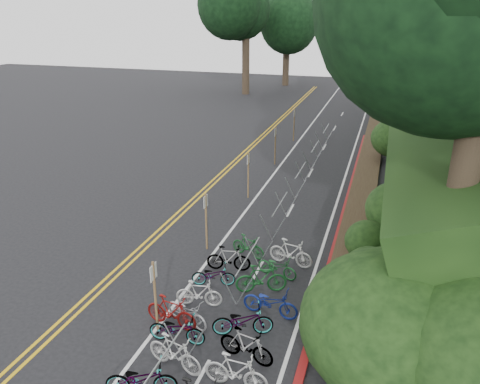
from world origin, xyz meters
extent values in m
plane|color=black|center=(0.00, 0.00, 0.00)|extent=(120.00, 120.00, 0.00)
cube|color=gold|center=(-2.15, 10.00, 0.00)|extent=(0.12, 80.00, 0.01)
cube|color=gold|center=(-1.85, 10.00, 0.00)|extent=(0.12, 80.00, 0.01)
cube|color=silver|center=(1.00, 10.00, 0.00)|extent=(0.12, 80.00, 0.01)
cube|color=silver|center=(5.20, 10.00, 0.00)|extent=(0.12, 80.00, 0.01)
cube|color=silver|center=(3.10, -2.00, 0.00)|extent=(0.10, 1.60, 0.01)
cube|color=silver|center=(3.10, 4.00, 0.00)|extent=(0.10, 1.60, 0.01)
cube|color=silver|center=(3.10, 10.00, 0.00)|extent=(0.10, 1.60, 0.01)
cube|color=silver|center=(3.10, 16.00, 0.00)|extent=(0.10, 1.60, 0.01)
cube|color=silver|center=(3.10, 22.00, 0.00)|extent=(0.10, 1.60, 0.01)
cube|color=silver|center=(3.10, 28.00, 0.00)|extent=(0.10, 1.60, 0.01)
cube|color=silver|center=(3.10, 34.00, 0.00)|extent=(0.10, 1.60, 0.01)
cube|color=maroon|center=(5.70, 12.00, 0.05)|extent=(0.25, 28.00, 0.10)
cube|color=#382819|center=(6.40, 22.00, 0.08)|extent=(1.40, 44.00, 0.16)
ellipsoid|color=#284C19|center=(7.20, 3.00, 1.04)|extent=(2.00, 2.80, 1.60)
ellipsoid|color=#284C19|center=(8.00, 8.00, 1.55)|extent=(2.60, 3.64, 2.08)
ellipsoid|color=#284C19|center=(9.20, 14.00, 1.99)|extent=(2.20, 3.08, 1.76)
ellipsoid|color=#284C19|center=(7.80, 20.00, 1.56)|extent=(3.00, 4.20, 2.40)
ellipsoid|color=#284C19|center=(8.50, 26.00, 1.73)|extent=(2.40, 3.36, 1.92)
ellipsoid|color=#284C19|center=(9.80, 30.00, 2.41)|extent=(2.80, 3.92, 2.24)
ellipsoid|color=#284C19|center=(7.00, 6.00, 0.90)|extent=(1.80, 2.52, 1.44)
ellipsoid|color=#284C19|center=(10.00, 18.00, 2.60)|extent=(3.20, 4.48, 2.56)
ellipsoid|color=black|center=(8.00, 0.50, 1.21)|extent=(5.28, 6.16, 3.52)
cylinder|color=#2D2319|center=(9.50, 3.00, 4.50)|extent=(0.85, 0.85, 6.60)
cylinder|color=#2D2319|center=(12.50, 28.00, 6.35)|extent=(0.88, 0.88, 7.11)
cylinder|color=#2D2319|center=(-9.00, 42.00, 3.30)|extent=(0.85, 0.85, 6.60)
ellipsoid|color=black|center=(-9.00, 42.00, 9.31)|extent=(9.03, 9.03, 8.57)
cylinder|color=#2D2319|center=(-6.00, 50.00, 3.05)|extent=(0.82, 0.82, 6.09)
ellipsoid|color=black|center=(-6.00, 50.00, 8.46)|extent=(7.90, 7.90, 7.50)
cylinder|color=#919398|center=(2.49, -3.09, 1.26)|extent=(0.05, 3.32, 0.05)
cylinder|color=#919398|center=(2.21, -1.53, 0.63)|extent=(0.63, 0.04, 1.24)
cylinder|color=#919398|center=(2.77, -1.53, 0.63)|extent=(0.63, 0.04, 1.24)
cylinder|color=#919398|center=(3.00, 3.00, 1.15)|extent=(0.05, 3.00, 0.05)
cylinder|color=#919398|center=(2.72, 1.60, 0.57)|extent=(0.58, 0.04, 1.13)
cylinder|color=#919398|center=(3.28, 1.60, 0.57)|extent=(0.58, 0.04, 1.13)
cylinder|color=#919398|center=(2.72, 4.40, 0.57)|extent=(0.58, 0.04, 1.13)
cylinder|color=#919398|center=(3.28, 4.40, 0.57)|extent=(0.58, 0.04, 1.13)
cylinder|color=#919398|center=(3.00, 8.00, 1.15)|extent=(0.05, 3.00, 0.05)
cylinder|color=#919398|center=(2.72, 6.60, 0.57)|extent=(0.58, 0.04, 1.13)
cylinder|color=#919398|center=(3.28, 6.60, 0.57)|extent=(0.58, 0.04, 1.13)
cylinder|color=#919398|center=(2.72, 9.40, 0.57)|extent=(0.58, 0.04, 1.13)
cylinder|color=#919398|center=(3.28, 9.40, 0.57)|extent=(0.58, 0.04, 1.13)
cylinder|color=#919398|center=(3.00, 13.00, 1.15)|extent=(0.05, 3.00, 0.05)
cylinder|color=#919398|center=(2.72, 11.60, 0.57)|extent=(0.58, 0.04, 1.13)
cylinder|color=#919398|center=(3.28, 11.60, 0.57)|extent=(0.58, 0.04, 1.13)
cylinder|color=#919398|center=(2.72, 14.40, 0.57)|extent=(0.58, 0.04, 1.13)
cylinder|color=#919398|center=(3.28, 14.40, 0.57)|extent=(0.58, 0.04, 1.13)
cylinder|color=#919398|center=(3.00, 18.00, 1.15)|extent=(0.05, 3.00, 0.05)
cylinder|color=#919398|center=(2.72, 16.60, 0.57)|extent=(0.58, 0.04, 1.13)
cylinder|color=#919398|center=(3.28, 16.60, 0.57)|extent=(0.58, 0.04, 1.13)
cylinder|color=#919398|center=(2.72, 19.40, 0.57)|extent=(0.58, 0.04, 1.13)
cylinder|color=#919398|center=(3.28, 19.40, 0.57)|extent=(0.58, 0.04, 1.13)
cylinder|color=#919398|center=(3.00, 23.00, 1.15)|extent=(0.05, 3.00, 0.05)
cylinder|color=#919398|center=(2.72, 21.60, 0.57)|extent=(0.58, 0.04, 1.13)
cylinder|color=#919398|center=(3.28, 21.60, 0.57)|extent=(0.58, 0.04, 1.13)
cylinder|color=#919398|center=(2.72, 24.40, 0.57)|extent=(0.58, 0.04, 1.13)
cylinder|color=#919398|center=(3.28, 24.40, 0.57)|extent=(0.58, 0.04, 1.13)
cylinder|color=brown|center=(1.05, -0.38, 1.21)|extent=(0.08, 0.08, 2.41)
cube|color=silver|center=(1.05, -0.38, 2.06)|extent=(0.02, 0.40, 0.50)
cylinder|color=brown|center=(0.60, 5.00, 1.25)|extent=(0.08, 0.08, 2.50)
cube|color=silver|center=(0.60, 5.00, 2.15)|extent=(0.02, 0.40, 0.50)
cylinder|color=brown|center=(0.60, 11.00, 1.25)|extent=(0.08, 0.08, 2.50)
cube|color=silver|center=(0.60, 11.00, 2.15)|extent=(0.02, 0.40, 0.50)
cylinder|color=brown|center=(0.60, 17.00, 1.25)|extent=(0.08, 0.08, 2.50)
cube|color=silver|center=(0.60, 17.00, 2.15)|extent=(0.02, 0.40, 0.50)
cylinder|color=brown|center=(0.60, 23.00, 1.25)|extent=(0.08, 0.08, 2.50)
cube|color=silver|center=(0.60, 23.00, 2.15)|extent=(0.02, 0.40, 0.50)
imported|color=maroon|center=(1.42, -0.12, 0.54)|extent=(0.75, 1.86, 1.08)
imported|color=slate|center=(1.89, -2.89, 0.49)|extent=(1.21, 1.98, 0.98)
imported|color=beige|center=(2.31, -1.78, 0.54)|extent=(0.89, 1.85, 1.07)
imported|color=beige|center=(4.15, -1.95, 0.53)|extent=(0.56, 1.79, 1.07)
imported|color=slate|center=(1.90, -0.75, 0.46)|extent=(0.77, 1.80, 0.92)
imported|color=slate|center=(4.10, -0.87, 0.51)|extent=(0.82, 1.77, 1.03)
imported|color=#9E9EA3|center=(1.83, 0.17, 0.44)|extent=(1.16, 1.78, 0.89)
imported|color=slate|center=(3.67, 0.20, 0.50)|extent=(1.28, 2.00, 0.99)
imported|color=beige|center=(1.82, 1.18, 0.48)|extent=(0.74, 1.64, 0.95)
imported|color=navy|center=(4.24, 1.39, 0.49)|extent=(0.80, 1.92, 0.98)
imported|color=slate|center=(1.84, 2.50, 0.42)|extent=(0.96, 1.67, 0.83)
imported|color=#144C1E|center=(3.60, 2.60, 0.55)|extent=(1.16, 1.89, 1.10)
imported|color=slate|center=(2.02, 3.66, 0.51)|extent=(0.78, 1.75, 1.02)
imported|color=#144C1E|center=(3.90, 3.78, 0.42)|extent=(0.93, 1.69, 0.84)
imported|color=#144C1E|center=(2.42, 4.93, 0.46)|extent=(0.90, 1.60, 0.92)
imported|color=beige|center=(4.20, 4.76, 0.54)|extent=(0.87, 1.87, 1.08)
camera|label=1|loc=(7.17, -11.12, 9.38)|focal=35.00mm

